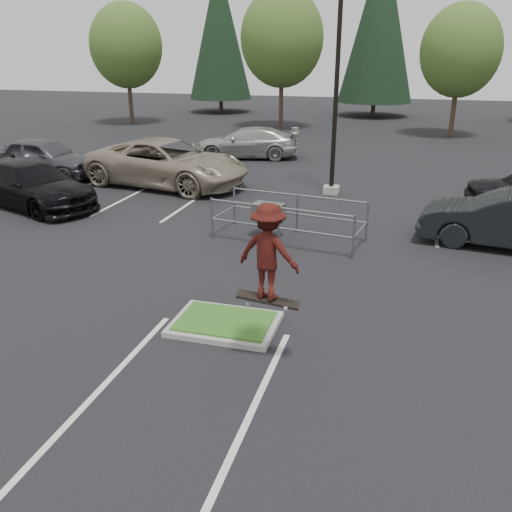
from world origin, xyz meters
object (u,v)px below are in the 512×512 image
(light_pole, at_px, (337,76))
(cart_corral, at_px, (273,213))
(car_l_black, at_px, (30,185))
(decid_b, at_px, (282,41))
(decid_a, at_px, (126,48))
(car_l_grey, at_px, (44,158))
(car_r_charc, at_px, (512,219))
(conif_a, at_px, (219,30))
(car_far_silver, at_px, (248,143))
(skateboarder, at_px, (269,253))
(conif_b, at_px, (380,19))
(car_l_tan, at_px, (167,163))
(decid_c, at_px, (460,54))

(light_pole, xyz_separation_m, cart_corral, (-0.94, -6.06, -3.75))
(light_pole, xyz_separation_m, car_l_black, (-10.50, -5.00, -3.73))
(decid_b, bearing_deg, decid_a, -177.61)
(decid_a, distance_m, car_l_grey, 19.86)
(car_r_charc, bearing_deg, decid_b, -143.70)
(decid_a, height_order, decid_b, decid_b)
(light_pole, distance_m, decid_a, 25.86)
(light_pole, distance_m, conif_a, 31.63)
(car_l_black, height_order, car_l_grey, car_l_grey)
(car_l_grey, relative_size, car_r_charc, 1.01)
(decid_a, relative_size, car_far_silver, 1.60)
(car_l_black, relative_size, car_l_grey, 1.09)
(skateboarder, bearing_deg, car_l_grey, -31.41)
(conif_b, height_order, car_far_silver, conif_b)
(cart_corral, distance_m, car_r_charc, 7.02)
(cart_corral, distance_m, car_l_tan, 8.18)
(car_far_silver, bearing_deg, conif_a, -168.90)
(cart_corral, bearing_deg, skateboarder, -68.22)
(decid_c, xyz_separation_m, car_l_tan, (-12.49, -18.39, -4.27))
(decid_c, bearing_deg, decid_a, 179.52)
(decid_a, height_order, conif_b, conif_b)
(decid_c, height_order, car_l_black, decid_c)
(skateboarder, relative_size, car_l_tan, 0.27)
(conif_a, relative_size, car_l_black, 2.28)
(skateboarder, relative_size, car_l_black, 0.34)
(car_l_grey, bearing_deg, skateboarder, -129.38)
(decid_b, relative_size, decid_c, 1.15)
(decid_a, xyz_separation_m, car_l_black, (8.01, -23.03, -4.76))
(conif_a, bearing_deg, decid_b, -49.83)
(decid_b, distance_m, car_l_grey, 20.79)
(skateboarder, xyz_separation_m, car_far_silver, (-6.20, 19.55, -1.36))
(decid_a, distance_m, conif_b, 20.95)
(car_l_black, bearing_deg, car_l_grey, 49.96)
(decid_b, bearing_deg, car_r_charc, -62.01)
(skateboarder, xyz_separation_m, car_l_grey, (-13.81, 12.50, -1.27))
(decid_a, bearing_deg, car_l_black, -70.83)
(conif_b, bearing_deg, car_l_tan, -102.61)
(decid_c, bearing_deg, car_r_charc, -88.72)
(light_pole, relative_size, conif_b, 0.70)
(car_r_charc, xyz_separation_m, car_far_silver, (-11.50, 11.55, -0.05))
(light_pole, bearing_deg, decid_a, 135.75)
(decid_c, relative_size, conif_a, 0.64)
(light_pole, height_order, cart_corral, light_pole)
(conif_a, bearing_deg, cart_corral, -68.30)
(conif_a, distance_m, cart_corral, 37.19)
(conif_b, bearing_deg, decid_b, -121.09)
(decid_a, relative_size, car_l_grey, 1.70)
(decid_a, bearing_deg, car_r_charc, -43.22)
(car_l_tan, xyz_separation_m, car_r_charc, (13.00, -4.44, -0.13))
(cart_corral, bearing_deg, car_l_grey, 163.91)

